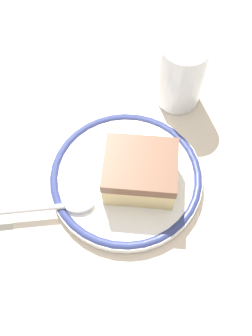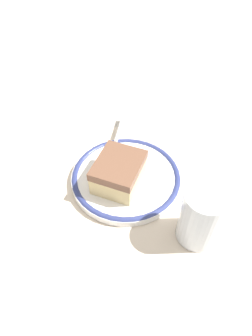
{
  "view_description": "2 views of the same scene",
  "coord_description": "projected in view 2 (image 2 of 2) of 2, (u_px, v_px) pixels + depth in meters",
  "views": [
    {
      "loc": [
        0.21,
        -0.06,
        0.45
      ],
      "look_at": [
        -0.01,
        -0.01,
        0.03
      ],
      "focal_mm": 42.03,
      "sensor_mm": 36.0,
      "label": 1
    },
    {
      "loc": [
        -0.03,
        0.34,
        0.42
      ],
      "look_at": [
        -0.01,
        -0.01,
        0.03
      ],
      "focal_mm": 32.38,
      "sensor_mm": 36.0,
      "label": 2
    }
  ],
  "objects": [
    {
      "name": "spoon",
      "position": [
        116.0,
        141.0,
        0.59
      ],
      "size": [
        0.03,
        0.12,
        0.01
      ],
      "color": "silver",
      "rests_on": "plate"
    },
    {
      "name": "cup",
      "position": [
        200.0,
        219.0,
        0.44
      ],
      "size": [
        0.06,
        0.06,
        0.1
      ],
      "color": "silver",
      "rests_on": "placemat"
    },
    {
      "name": "cake_slice",
      "position": [
        121.0,
        172.0,
        0.5
      ],
      "size": [
        0.1,
        0.1,
        0.05
      ],
      "color": "beige",
      "rests_on": "plate"
    },
    {
      "name": "plate",
      "position": [
        126.0,
        177.0,
        0.53
      ],
      "size": [
        0.19,
        0.19,
        0.02
      ],
      "color": "white",
      "rests_on": "placemat"
    },
    {
      "name": "placemat",
      "position": [
        119.0,
        184.0,
        0.54
      ],
      "size": [
        0.44,
        0.31,
        0.0
      ],
      "primitive_type": "cube",
      "color": "beige",
      "rests_on": "ground_plane"
    },
    {
      "name": "ground_plane",
      "position": [
        119.0,
        185.0,
        0.54
      ],
      "size": [
        2.4,
        2.4,
        0.0
      ],
      "primitive_type": "plane",
      "color": "#B7B2A8"
    }
  ]
}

